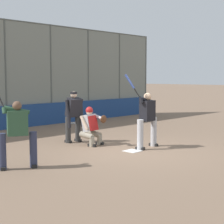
# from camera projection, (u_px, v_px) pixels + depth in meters

# --- Properties ---
(ground_plane) EXTENTS (160.00, 160.00, 0.00)m
(ground_plane) POSITION_uv_depth(u_px,v_px,m) (132.00, 151.00, 10.73)
(ground_plane) COLOR #7A604C
(home_plate_marker) EXTENTS (0.43, 0.43, 0.01)m
(home_plate_marker) POSITION_uv_depth(u_px,v_px,m) (132.00, 151.00, 10.73)
(home_plate_marker) COLOR white
(home_plate_marker) RESTS_ON ground_plane
(backstop_fence) EXTENTS (18.35, 0.08, 4.44)m
(backstop_fence) POSITION_uv_depth(u_px,v_px,m) (6.00, 72.00, 15.10)
(backstop_fence) COLOR #515651
(backstop_fence) RESTS_ON ground_plane
(padding_wall) EXTENTS (17.90, 0.18, 0.95)m
(padding_wall) POSITION_uv_depth(u_px,v_px,m) (8.00, 117.00, 15.21)
(padding_wall) COLOR navy
(padding_wall) RESTS_ON ground_plane
(batter_at_plate) EXTENTS (1.09, 0.59, 2.21)m
(batter_at_plate) POSITION_uv_depth(u_px,v_px,m) (147.00, 118.00, 11.14)
(batter_at_plate) COLOR #B7B7BC
(batter_at_plate) RESTS_ON ground_plane
(catcher_behind_plate) EXTENTS (0.68, 0.78, 1.20)m
(catcher_behind_plate) POSITION_uv_depth(u_px,v_px,m) (91.00, 125.00, 11.60)
(catcher_behind_plate) COLOR gray
(catcher_behind_plate) RESTS_ON ground_plane
(umpire_home) EXTENTS (0.67, 0.45, 1.65)m
(umpire_home) POSITION_uv_depth(u_px,v_px,m) (74.00, 115.00, 12.11)
(umpire_home) COLOR #333333
(umpire_home) RESTS_ON ground_plane
(batter_on_deck) EXTENTS (0.85, 0.92, 2.11)m
(batter_on_deck) POSITION_uv_depth(u_px,v_px,m) (17.00, 132.00, 8.64)
(batter_on_deck) COLOR #2D334C
(batter_on_deck) RESTS_ON ground_plane
(spare_bat_by_padding) EXTENTS (0.90, 0.09, 0.07)m
(spare_bat_by_padding) POSITION_uv_depth(u_px,v_px,m) (75.00, 123.00, 16.95)
(spare_bat_by_padding) COLOR black
(spare_bat_by_padding) RESTS_ON ground_plane
(fielding_glove_on_dirt) EXTENTS (0.28, 0.21, 0.10)m
(fielding_glove_on_dirt) POSITION_uv_depth(u_px,v_px,m) (91.00, 129.00, 15.01)
(fielding_glove_on_dirt) COLOR black
(fielding_glove_on_dirt) RESTS_ON ground_plane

